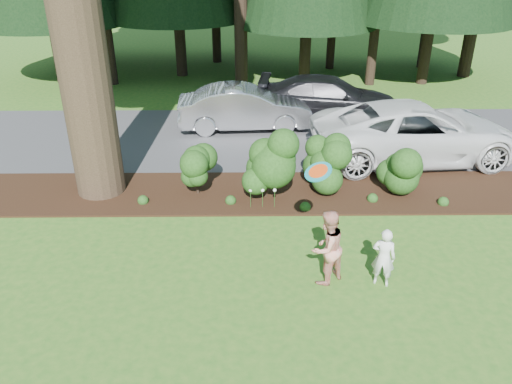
{
  "coord_description": "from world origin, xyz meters",
  "views": [
    {
      "loc": [
        -0.59,
        -8.66,
        6.08
      ],
      "look_at": [
        -0.48,
        0.77,
        1.3
      ],
      "focal_mm": 35.0,
      "sensor_mm": 36.0,
      "label": 1
    }
  ],
  "objects_px": {
    "adult": "(327,248)",
    "car_white_suv": "(416,132)",
    "car_silver_wagon": "(245,108)",
    "child": "(384,257)",
    "frisbee": "(318,172)",
    "car_dark_suv": "(329,98)"
  },
  "relations": [
    {
      "from": "frisbee",
      "to": "car_dark_suv",
      "type": "bearing_deg",
      "value": 80.27
    },
    {
      "from": "car_white_suv",
      "to": "child",
      "type": "relative_size",
      "value": 5.04
    },
    {
      "from": "car_silver_wagon",
      "to": "adult",
      "type": "xyz_separation_m",
      "value": [
        1.65,
        -8.91,
        -0.02
      ]
    },
    {
      "from": "car_silver_wagon",
      "to": "frisbee",
      "type": "xyz_separation_m",
      "value": [
        1.42,
        -8.76,
        1.52
      ]
    },
    {
      "from": "adult",
      "to": "car_white_suv",
      "type": "bearing_deg",
      "value": -158.84
    },
    {
      "from": "adult",
      "to": "car_silver_wagon",
      "type": "bearing_deg",
      "value": -118.2
    },
    {
      "from": "car_silver_wagon",
      "to": "adult",
      "type": "relative_size",
      "value": 2.99
    },
    {
      "from": "car_white_suv",
      "to": "adult",
      "type": "height_order",
      "value": "car_white_suv"
    },
    {
      "from": "car_white_suv",
      "to": "frisbee",
      "type": "xyz_separation_m",
      "value": [
        -3.78,
        -5.96,
        1.42
      ]
    },
    {
      "from": "child",
      "to": "car_white_suv",
      "type": "bearing_deg",
      "value": -92.0
    },
    {
      "from": "car_white_suv",
      "to": "car_silver_wagon",
      "type": "bearing_deg",
      "value": 56.37
    },
    {
      "from": "car_silver_wagon",
      "to": "adult",
      "type": "bearing_deg",
      "value": -173.27
    },
    {
      "from": "car_white_suv",
      "to": "adult",
      "type": "xyz_separation_m",
      "value": [
        -3.55,
        -6.11,
        -0.12
      ]
    },
    {
      "from": "child",
      "to": "adult",
      "type": "relative_size",
      "value": 0.8
    },
    {
      "from": "car_white_suv",
      "to": "car_dark_suv",
      "type": "height_order",
      "value": "car_white_suv"
    },
    {
      "from": "car_silver_wagon",
      "to": "adult",
      "type": "distance_m",
      "value": 9.07
    },
    {
      "from": "car_dark_suv",
      "to": "adult",
      "type": "distance_m",
      "value": 10.28
    },
    {
      "from": "car_silver_wagon",
      "to": "frisbee",
      "type": "height_order",
      "value": "frisbee"
    },
    {
      "from": "car_dark_suv",
      "to": "frisbee",
      "type": "xyz_separation_m",
      "value": [
        -1.72,
        -10.02,
        1.54
      ]
    },
    {
      "from": "car_dark_suv",
      "to": "child",
      "type": "distance_m",
      "value": 10.29
    },
    {
      "from": "car_silver_wagon",
      "to": "frisbee",
      "type": "bearing_deg",
      "value": -174.58
    },
    {
      "from": "car_silver_wagon",
      "to": "child",
      "type": "relative_size",
      "value": 3.75
    }
  ]
}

